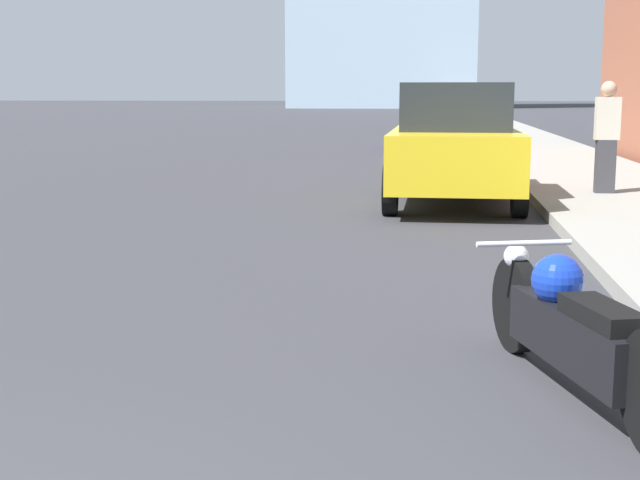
{
  "coord_description": "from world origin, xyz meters",
  "views": [
    {
      "loc": [
        2.21,
        -1.56,
        1.65
      ],
      "look_at": [
        1.37,
        5.0,
        0.57
      ],
      "focal_mm": 50.0,
      "sensor_mm": 36.0,
      "label": 1
    }
  ],
  "objects_px": {
    "parked_car_green": "(438,105)",
    "pedestrian": "(607,136)",
    "parked_car_silver": "(440,108)",
    "parked_car_black": "(440,113)",
    "motorcycle": "(573,329)",
    "parked_car_yellow": "(454,145)",
    "parked_car_blue": "(442,124)"
  },
  "relations": [
    {
      "from": "parked_car_blue",
      "to": "pedestrian",
      "type": "distance_m",
      "value": 12.73
    },
    {
      "from": "parked_car_yellow",
      "to": "parked_car_black",
      "type": "distance_m",
      "value": 26.11
    },
    {
      "from": "parked_car_yellow",
      "to": "pedestrian",
      "type": "distance_m",
      "value": 2.37
    },
    {
      "from": "parked_car_yellow",
      "to": "pedestrian",
      "type": "height_order",
      "value": "pedestrian"
    },
    {
      "from": "parked_car_yellow",
      "to": "parked_car_blue",
      "type": "bearing_deg",
      "value": 90.71
    },
    {
      "from": "parked_car_yellow",
      "to": "parked_car_silver",
      "type": "height_order",
      "value": "parked_car_yellow"
    },
    {
      "from": "motorcycle",
      "to": "parked_car_yellow",
      "type": "bearing_deg",
      "value": 76.85
    },
    {
      "from": "parked_car_green",
      "to": "parked_car_blue",
      "type": "bearing_deg",
      "value": -95.3
    },
    {
      "from": "motorcycle",
      "to": "pedestrian",
      "type": "relative_size",
      "value": 1.36
    },
    {
      "from": "parked_car_yellow",
      "to": "pedestrian",
      "type": "bearing_deg",
      "value": 13.78
    },
    {
      "from": "motorcycle",
      "to": "parked_car_silver",
      "type": "xyz_separation_m",
      "value": [
        -0.52,
        47.09,
        0.48
      ]
    },
    {
      "from": "parked_car_silver",
      "to": "parked_car_black",
      "type": "bearing_deg",
      "value": -87.96
    },
    {
      "from": "parked_car_silver",
      "to": "parked_car_green",
      "type": "bearing_deg",
      "value": 92.48
    },
    {
      "from": "parked_car_black",
      "to": "pedestrian",
      "type": "distance_m",
      "value": 25.67
    },
    {
      "from": "motorcycle",
      "to": "parked_car_yellow",
      "type": "height_order",
      "value": "parked_car_yellow"
    },
    {
      "from": "motorcycle",
      "to": "parked_car_yellow",
      "type": "xyz_separation_m",
      "value": [
        -0.49,
        8.59,
        0.53
      ]
    },
    {
      "from": "parked_car_blue",
      "to": "pedestrian",
      "type": "xyz_separation_m",
      "value": [
        2.39,
        -12.5,
        0.24
      ]
    },
    {
      "from": "parked_car_yellow",
      "to": "parked_car_blue",
      "type": "xyz_separation_m",
      "value": [
        -0.08,
        13.05,
        -0.12
      ]
    },
    {
      "from": "parked_car_blue",
      "to": "parked_car_silver",
      "type": "xyz_separation_m",
      "value": [
        0.05,
        25.45,
        0.07
      ]
    },
    {
      "from": "parked_car_yellow",
      "to": "parked_car_silver",
      "type": "bearing_deg",
      "value": 90.39
    },
    {
      "from": "motorcycle",
      "to": "pedestrian",
      "type": "height_order",
      "value": "pedestrian"
    },
    {
      "from": "motorcycle",
      "to": "pedestrian",
      "type": "bearing_deg",
      "value": 62.35
    },
    {
      "from": "motorcycle",
      "to": "parked_car_black",
      "type": "distance_m",
      "value": 34.71
    },
    {
      "from": "parked_car_yellow",
      "to": "parked_car_black",
      "type": "bearing_deg",
      "value": 90.47
    },
    {
      "from": "parked_car_black",
      "to": "pedestrian",
      "type": "relative_size",
      "value": 2.59
    },
    {
      "from": "parked_car_green",
      "to": "pedestrian",
      "type": "height_order",
      "value": "pedestrian"
    },
    {
      "from": "parked_car_black",
      "to": "pedestrian",
      "type": "bearing_deg",
      "value": -82.49
    },
    {
      "from": "pedestrian",
      "to": "parked_car_blue",
      "type": "bearing_deg",
      "value": 100.8
    },
    {
      "from": "parked_car_green",
      "to": "pedestrian",
      "type": "distance_m",
      "value": 49.63
    },
    {
      "from": "parked_car_green",
      "to": "pedestrian",
      "type": "relative_size",
      "value": 2.69
    },
    {
      "from": "parked_car_silver",
      "to": "parked_car_green",
      "type": "height_order",
      "value": "parked_car_silver"
    },
    {
      "from": "motorcycle",
      "to": "parked_car_green",
      "type": "xyz_separation_m",
      "value": [
        -0.58,
        58.71,
        0.5
      ]
    }
  ]
}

